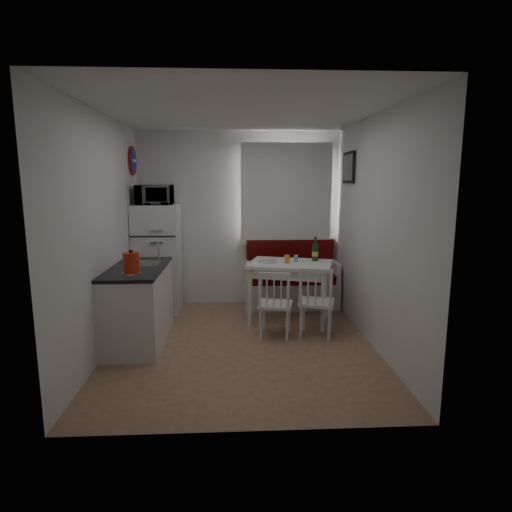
{
  "coord_description": "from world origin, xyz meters",
  "views": [
    {
      "loc": [
        -0.09,
        -4.71,
        1.88
      ],
      "look_at": [
        0.19,
        0.5,
        0.95
      ],
      "focal_mm": 30.0,
      "sensor_mm": 36.0,
      "label": 1
    }
  ],
  "objects_px": {
    "chair_left": "(276,297)",
    "chair_right": "(318,295)",
    "dining_table": "(290,269)",
    "microwave": "(154,195)",
    "fridge": "(158,258)",
    "kitchen_counter": "(139,304)",
    "kettle": "(131,263)",
    "bench": "(291,285)",
    "wine_bottle": "(315,249)"
  },
  "relations": [
    {
      "from": "dining_table",
      "to": "chair_right",
      "type": "distance_m",
      "value": 0.73
    },
    {
      "from": "dining_table",
      "to": "kettle",
      "type": "height_order",
      "value": "kettle"
    },
    {
      "from": "chair_left",
      "to": "chair_right",
      "type": "xyz_separation_m",
      "value": [
        0.5,
        -0.0,
        0.03
      ]
    },
    {
      "from": "chair_right",
      "to": "kettle",
      "type": "bearing_deg",
      "value": -151.86
    },
    {
      "from": "bench",
      "to": "wine_bottle",
      "type": "xyz_separation_m",
      "value": [
        0.24,
        -0.6,
        0.64
      ]
    },
    {
      "from": "kitchen_counter",
      "to": "fridge",
      "type": "height_order",
      "value": "fridge"
    },
    {
      "from": "fridge",
      "to": "dining_table",
      "type": "bearing_deg",
      "value": -17.57
    },
    {
      "from": "wine_bottle",
      "to": "chair_right",
      "type": "bearing_deg",
      "value": -97.5
    },
    {
      "from": "kettle",
      "to": "wine_bottle",
      "type": "xyz_separation_m",
      "value": [
        2.16,
        1.21,
        -0.06
      ]
    },
    {
      "from": "kitchen_counter",
      "to": "dining_table",
      "type": "relative_size",
      "value": 1.06
    },
    {
      "from": "bench",
      "to": "kitchen_counter",
      "type": "bearing_deg",
      "value": -145.51
    },
    {
      "from": "dining_table",
      "to": "fridge",
      "type": "bearing_deg",
      "value": 178.96
    },
    {
      "from": "chair_left",
      "to": "chair_right",
      "type": "bearing_deg",
      "value": 11.71
    },
    {
      "from": "chair_right",
      "to": "bench",
      "type": "bearing_deg",
      "value": 111.51
    },
    {
      "from": "dining_table",
      "to": "microwave",
      "type": "distance_m",
      "value": 2.15
    },
    {
      "from": "kitchen_counter",
      "to": "bench",
      "type": "distance_m",
      "value": 2.4
    },
    {
      "from": "wine_bottle",
      "to": "microwave",
      "type": "bearing_deg",
      "value": 168.82
    },
    {
      "from": "chair_left",
      "to": "chair_right",
      "type": "distance_m",
      "value": 0.5
    },
    {
      "from": "fridge",
      "to": "wine_bottle",
      "type": "distance_m",
      "value": 2.25
    },
    {
      "from": "chair_right",
      "to": "microwave",
      "type": "distance_m",
      "value": 2.67
    },
    {
      "from": "fridge",
      "to": "microwave",
      "type": "relative_size",
      "value": 3.12
    },
    {
      "from": "bench",
      "to": "chair_left",
      "type": "relative_size",
      "value": 3.02
    },
    {
      "from": "dining_table",
      "to": "chair_right",
      "type": "bearing_deg",
      "value": -52.72
    },
    {
      "from": "bench",
      "to": "fridge",
      "type": "distance_m",
      "value": 2.01
    },
    {
      "from": "kitchen_counter",
      "to": "chair_left",
      "type": "height_order",
      "value": "kitchen_counter"
    },
    {
      "from": "dining_table",
      "to": "chair_left",
      "type": "xyz_separation_m",
      "value": [
        -0.25,
        -0.66,
        -0.2
      ]
    },
    {
      "from": "dining_table",
      "to": "chair_left",
      "type": "relative_size",
      "value": 2.7
    },
    {
      "from": "kitchen_counter",
      "to": "kettle",
      "type": "relative_size",
      "value": 4.95
    },
    {
      "from": "chair_left",
      "to": "wine_bottle",
      "type": "bearing_deg",
      "value": 63.76
    },
    {
      "from": "bench",
      "to": "microwave",
      "type": "height_order",
      "value": "microwave"
    },
    {
      "from": "chair_right",
      "to": "kettle",
      "type": "xyz_separation_m",
      "value": [
        -2.06,
        -0.45,
        0.49
      ]
    },
    {
      "from": "kitchen_counter",
      "to": "microwave",
      "type": "bearing_deg",
      "value": 89.06
    },
    {
      "from": "bench",
      "to": "dining_table",
      "type": "distance_m",
      "value": 0.8
    },
    {
      "from": "dining_table",
      "to": "microwave",
      "type": "bearing_deg",
      "value": -179.62
    },
    {
      "from": "kitchen_counter",
      "to": "bench",
      "type": "height_order",
      "value": "kitchen_counter"
    },
    {
      "from": "microwave",
      "to": "chair_left",
      "type": "bearing_deg",
      "value": -36.75
    },
    {
      "from": "chair_left",
      "to": "microwave",
      "type": "relative_size",
      "value": 0.93
    },
    {
      "from": "dining_table",
      "to": "chair_left",
      "type": "distance_m",
      "value": 0.73
    },
    {
      "from": "chair_left",
      "to": "fridge",
      "type": "relative_size",
      "value": 0.3
    },
    {
      "from": "bench",
      "to": "dining_table",
      "type": "relative_size",
      "value": 1.12
    },
    {
      "from": "microwave",
      "to": "kettle",
      "type": "bearing_deg",
      "value": -88.96
    },
    {
      "from": "bench",
      "to": "kettle",
      "type": "bearing_deg",
      "value": -136.76
    },
    {
      "from": "kettle",
      "to": "chair_right",
      "type": "bearing_deg",
      "value": 12.43
    },
    {
      "from": "kitchen_counter",
      "to": "chair_right",
      "type": "relative_size",
      "value": 2.63
    },
    {
      "from": "dining_table",
      "to": "microwave",
      "type": "xyz_separation_m",
      "value": [
        -1.84,
        0.53,
        0.97
      ]
    },
    {
      "from": "chair_left",
      "to": "wine_bottle",
      "type": "distance_m",
      "value": 1.07
    },
    {
      "from": "kitchen_counter",
      "to": "chair_left",
      "type": "relative_size",
      "value": 2.87
    },
    {
      "from": "wine_bottle",
      "to": "kitchen_counter",
      "type": "bearing_deg",
      "value": -161.02
    },
    {
      "from": "fridge",
      "to": "chair_left",
      "type": "bearing_deg",
      "value": -37.89
    },
    {
      "from": "kitchen_counter",
      "to": "bench",
      "type": "bearing_deg",
      "value": 34.49
    }
  ]
}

